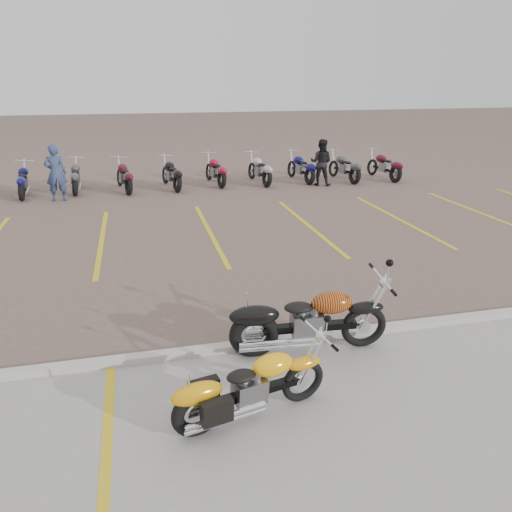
{
  "coord_description": "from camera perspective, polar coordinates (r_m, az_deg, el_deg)",
  "views": [
    {
      "loc": [
        -1.76,
        -8.33,
        3.81
      ],
      "look_at": [
        0.25,
        -0.08,
        0.75
      ],
      "focal_mm": 35.0,
      "sensor_mm": 36.0,
      "label": 1
    }
  ],
  "objects": [
    {
      "name": "yellow_cruiser",
      "position": [
        5.97,
        -0.96,
        -14.98
      ],
      "size": [
        1.94,
        0.56,
        0.81
      ],
      "rotation": [
        0.08,
        0.0,
        0.23
      ],
      "color": "black",
      "rests_on": "ground"
    },
    {
      "name": "parking_stripes",
      "position": [
        13.03,
        -5.32,
        2.74
      ],
      "size": [
        38.0,
        5.5,
        0.01
      ],
      "primitive_type": null,
      "color": "gold",
      "rests_on": "ground"
    },
    {
      "name": "curb",
      "position": [
        7.57,
        1.63,
        -9.89
      ],
      "size": [
        60.0,
        0.18,
        0.12
      ],
      "primitive_type": "cube",
      "color": "#ADAAA3",
      "rests_on": "ground"
    },
    {
      "name": "ground",
      "position": [
        9.33,
        -1.6,
        -4.29
      ],
      "size": [
        100.0,
        100.0,
        0.0
      ],
      "primitive_type": "plane",
      "color": "brown",
      "rests_on": "ground"
    },
    {
      "name": "apron_stripe",
      "position": [
        5.42,
        -17.04,
        -25.72
      ],
      "size": [
        0.12,
        5.0,
        0.0
      ],
      "primitive_type": "cube",
      "color": "gold",
      "rests_on": "concrete_apron"
    },
    {
      "name": "flame_cruiser",
      "position": [
        7.27,
        5.64,
        -7.6
      ],
      "size": [
        2.33,
        0.41,
        0.96
      ],
      "rotation": [
        0.09,
        0.0,
        -0.08
      ],
      "color": "black",
      "rests_on": "ground"
    },
    {
      "name": "person_b",
      "position": [
        18.78,
        7.45,
        10.56
      ],
      "size": [
        1.03,
        0.97,
        1.68
      ],
      "primitive_type": "imported",
      "rotation": [
        0.0,
        0.0,
        2.6
      ],
      "color": "black",
      "rests_on": "ground"
    },
    {
      "name": "bg_bike_row",
      "position": [
        18.34,
        -12.38,
        9.13
      ],
      "size": [
        19.01,
        2.06,
        1.1
      ],
      "color": "black",
      "rests_on": "ground"
    },
    {
      "name": "person_a",
      "position": [
        17.4,
        -21.92,
        8.8
      ],
      "size": [
        0.68,
        0.47,
        1.81
      ],
      "primitive_type": "imported",
      "rotation": [
        0.0,
        0.0,
        3.19
      ],
      "color": "navy",
      "rests_on": "ground"
    },
    {
      "name": "concrete_apron",
      "position": [
        5.68,
        8.81,
        -22.52
      ],
      "size": [
        60.0,
        5.0,
        0.01
      ],
      "primitive_type": "cube",
      "color": "#9E9B93",
      "rests_on": "ground"
    }
  ]
}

